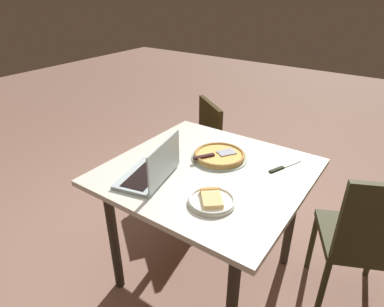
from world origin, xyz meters
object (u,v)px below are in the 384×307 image
Objects in this scene: pizza_plate at (212,200)px; dining_table at (207,185)px; chair_far at (195,144)px; table_knife at (282,167)px; chair_near at (367,238)px; laptop at (152,171)px; pizza_tray at (219,155)px.

dining_table is at bearing -54.28° from pizza_plate.
table_knife is at bearing 152.84° from chair_far.
chair_near is (-0.48, -0.02, -0.27)m from table_knife.
laptop reaches higher than pizza_plate.
pizza_tray is 0.84m from chair_far.
pizza_tray is at bearing -64.00° from pizza_plate.
chair_far reaches higher than table_knife.
dining_table is 2.72× the size of laptop.
dining_table is 0.86m from chair_near.
chair_near is at bearing -177.03° from table_knife.
dining_table is at bearing 96.10° from pizza_tray.
dining_table is 0.34m from laptop.
pizza_tray reaches higher than table_knife.
table_knife is (-0.51, -0.49, -0.04)m from laptop.
pizza_tray is at bearing 134.81° from chair_far.
pizza_plate is (-0.18, 0.24, 0.12)m from dining_table.
chair_near is (-0.63, -0.51, -0.28)m from pizza_plate.
pizza_plate is 0.67× the size of pizza_tray.
table_knife is 0.27× the size of chair_far.
pizza_plate is 0.44m from pizza_tray.
table_knife is at bearing -142.94° from dining_table.
chair_far is at bearing -51.11° from dining_table.
table_knife is (-0.15, -0.49, -0.01)m from pizza_plate.
chair_near is 1.44m from chair_far.
pizza_plate is at bearing 73.01° from table_knife.
chair_near reaches higher than pizza_plate.
laptop is 0.42× the size of chair_near.
chair_near is (-0.80, -0.27, -0.17)m from dining_table.
dining_table is at bearing -127.43° from laptop.
dining_table is 3.13× the size of pizza_tray.
pizza_tray is at bearing 15.94° from table_knife.
chair_far is (0.89, -0.46, -0.29)m from table_knife.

